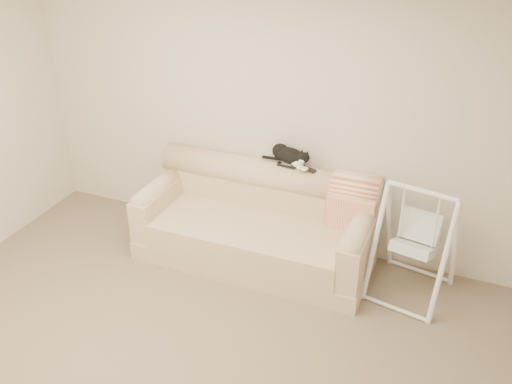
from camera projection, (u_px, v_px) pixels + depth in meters
ground_plane at (179, 370)px, 4.26m from camera, size 5.00×5.00×0.00m
room_shell at (163, 191)px, 3.53m from camera, size 5.04×4.04×2.60m
sofa at (258, 224)px, 5.41m from camera, size 2.20×0.93×0.90m
remote_a at (287, 165)px, 5.25m from camera, size 0.18×0.07×0.03m
remote_b at (307, 169)px, 5.19m from camera, size 0.18×0.11×0.02m
tuxedo_cat at (290, 155)px, 5.24m from camera, size 0.49×0.28×0.19m
throw_blanket at (355, 195)px, 5.13m from camera, size 0.43×0.38×0.58m
baby_swing at (415, 242)px, 4.84m from camera, size 0.74×0.78×1.04m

